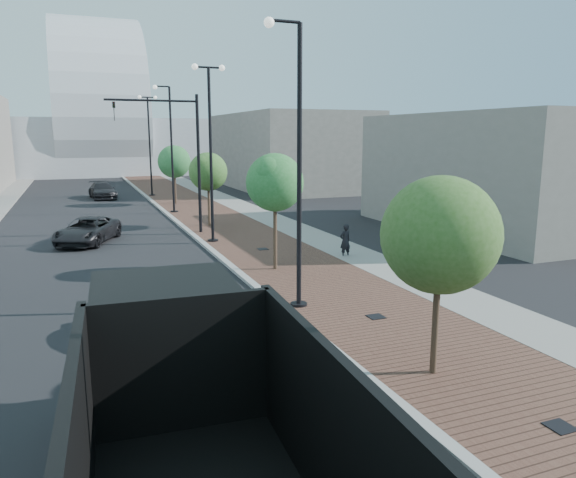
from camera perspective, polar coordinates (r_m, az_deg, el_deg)
name	(u,v)px	position (r m, az deg, el deg)	size (l,w,h in m)	color
sidewalk	(196,202)	(47.38, -9.71, 3.90)	(7.00, 140.00, 0.12)	#4C2D23
concrete_strip	(226,200)	(48.00, -6.55, 4.08)	(2.40, 140.00, 0.13)	slate
curb	(155,203)	(46.79, -13.91, 3.66)	(0.30, 140.00, 0.14)	gray
dump_truck	(194,465)	(7.77, -9.93, -22.48)	(3.40, 13.62, 3.55)	black
white_sedan	(187,313)	(15.62, -10.67, -7.67)	(1.73, 4.95, 1.63)	silver
dark_car_mid	(88,230)	(31.01, -20.42, 0.86)	(2.28, 4.93, 1.37)	black
dark_car_far	(102,190)	(52.48, -19.02, 4.88)	(2.05, 5.05, 1.47)	black
pedestrian	(345,241)	(25.61, 6.06, -0.21)	(0.60, 0.39, 1.64)	black
streetlight_1	(296,180)	(17.41, 0.86, 6.30)	(1.44, 0.56, 9.21)	black
streetlight_2	(211,153)	(28.85, -8.17, 8.99)	(1.72, 0.56, 9.28)	black
streetlight_3	(170,154)	(40.60, -12.32, 8.72)	(1.44, 0.56, 9.21)	black
streetlight_4	(150,145)	(52.48, -14.41, 9.61)	(1.72, 0.56, 9.28)	black
traffic_mast	(183,149)	(31.59, -11.08, 9.36)	(5.09, 0.20, 8.00)	black
tree_0	(441,235)	(12.92, 15.88, 0.40)	(2.74, 2.74, 4.87)	#382619
tree_1	(276,183)	(22.54, -1.31, 5.97)	(2.46, 2.42, 5.02)	#382619
tree_2	(209,172)	(34.04, -8.38, 7.04)	(2.43, 2.38, 4.70)	#382619
tree_3	(175,162)	(45.78, -11.88, 7.99)	(2.68, 2.68, 4.92)	#382619
convention_center	(99,133)	(91.13, -19.31, 10.52)	(50.00, 30.00, 50.00)	#AFB3BA
commercial_block_ne	(288,151)	(60.27, -0.02, 9.30)	(12.00, 22.00, 8.00)	#615E58
commercial_block_e	(499,172)	(35.57, 21.36, 6.58)	(10.00, 16.00, 7.00)	slate
utility_cover_0	(560,427)	(12.41, 26.82, -17.27)	(0.50, 0.50, 0.02)	black
utility_cover_1	(376,317)	(17.36, 9.28, -8.10)	(0.50, 0.50, 0.02)	black
utility_cover_2	(263,249)	(27.04, -2.70, -1.06)	(0.50, 0.50, 0.02)	black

